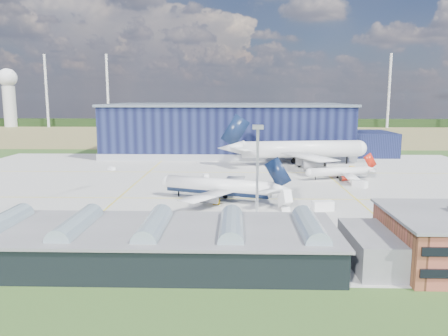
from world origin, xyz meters
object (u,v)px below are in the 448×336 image
at_px(gse_tug_b, 217,202).
at_px(car_b, 430,214).
at_px(gse_van_b, 360,184).
at_px(gse_cart_b, 112,169).
at_px(gse_cart_a, 206,176).
at_px(light_mast_center, 258,156).
at_px(gse_van_c, 323,206).
at_px(airstair, 285,203).
at_px(gse_tug_c, 352,168).
at_px(airliner_red, 338,167).
at_px(hangar, 233,131).
at_px(airliner_navy, 218,178).
at_px(car_a, 400,216).
at_px(gse_tug_a, 86,219).
at_px(airliner_widebody, 302,140).
at_px(gse_van_a, 405,228).

height_order(gse_tug_b, car_b, car_b).
relative_size(gse_van_b, gse_cart_b, 1.60).
distance_m(gse_cart_a, gse_cart_b, 42.43).
height_order(light_mast_center, gse_van_c, light_mast_center).
bearing_deg(airstair, gse_tug_c, 47.70).
bearing_deg(airliner_red, gse_cart_b, -24.57).
height_order(hangar, car_b, hangar).
height_order(airliner_navy, car_a, airliner_navy).
bearing_deg(airliner_red, gse_tug_c, -129.02).
xyz_separation_m(gse_cart_a, gse_van_c, (34.15, -47.29, 0.71)).
relative_size(gse_tug_c, gse_van_c, 0.56).
height_order(airliner_navy, gse_van_c, airliner_navy).
bearing_deg(gse_tug_a, gse_tug_b, -2.55).
relative_size(gse_tug_a, gse_van_c, 0.59).
relative_size(airliner_red, gse_van_b, 5.86).
distance_m(gse_tug_a, airstair, 50.87).
xyz_separation_m(airliner_navy, gse_van_c, (28.20, -10.70, -5.28)).
bearing_deg(light_mast_center, hangar, 93.30).
bearing_deg(gse_tug_b, airliner_widebody, 67.33).
height_order(gse_cart_a, airstair, airstair).
relative_size(hangar, gse_tug_b, 54.53).
height_order(gse_tug_c, gse_cart_b, gse_tug_c).
distance_m(airliner_red, gse_van_b, 14.46).
distance_m(airliner_navy, gse_tug_b, 7.40).
xyz_separation_m(airliner_red, gse_cart_a, (-48.22, 3.40, -3.99)).
xyz_separation_m(airliner_navy, gse_cart_a, (-5.95, 36.59, -5.99)).
xyz_separation_m(airliner_widebody, airstair, (-15.42, -76.41, -9.13)).
height_order(gse_van_b, car_b, gse_van_b).
bearing_deg(gse_tug_c, hangar, 130.71).
distance_m(airliner_widebody, gse_tug_c, 24.83).
xyz_separation_m(gse_van_a, car_a, (3.51, 12.09, -0.65)).
bearing_deg(airliner_widebody, light_mast_center, -113.35).
height_order(hangar, airliner_red, hangar).
bearing_deg(car_a, gse_tug_c, 2.24).
bearing_deg(gse_van_c, gse_cart_a, 23.89).
relative_size(gse_van_b, airstair, 0.89).
bearing_deg(light_mast_center, gse_cart_a, 106.81).
distance_m(gse_cart_b, car_b, 120.08).
bearing_deg(gse_tug_a, gse_van_c, -21.81).
distance_m(airliner_red, gse_van_c, 46.20).
distance_m(gse_van_b, gse_tug_c, 36.39).
bearing_deg(airliner_widebody, car_b, -84.23).
bearing_deg(light_mast_center, gse_tug_a, -173.94).
height_order(airliner_widebody, gse_cart_a, airliner_widebody).
bearing_deg(gse_cart_b, gse_van_b, -68.20).
relative_size(gse_tug_a, gse_cart_a, 1.16).
distance_m(gse_tug_b, car_b, 55.29).
relative_size(gse_cart_a, gse_tug_c, 0.91).
bearing_deg(gse_tug_b, gse_cart_b, 132.00).
bearing_deg(gse_tug_b, airliner_red, 44.23).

